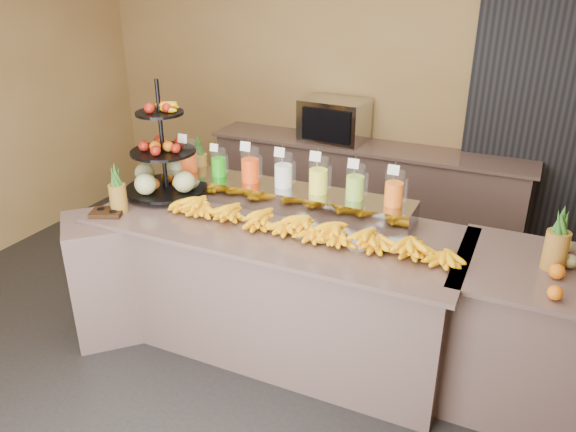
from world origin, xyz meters
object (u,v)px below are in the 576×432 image
Objects in this scene: banana_heap at (302,221)px; fruit_stand at (169,167)px; oven_warmer at (334,120)px; condiment_caddy at (107,213)px; pitcher_tray at (283,197)px.

fruit_stand reaches higher than banana_heap.
banana_heap is 3.41× the size of oven_warmer.
fruit_stand is 4.06× the size of condiment_caddy.
banana_heap is at bearing -23.42° from fruit_stand.
fruit_stand is 1.40× the size of oven_warmer.
condiment_caddy is at bearing -148.39° from pitcher_tray.
condiment_caddy is (-1.03, -0.64, -0.06)m from pitcher_tray.
fruit_stand is at bearing -104.51° from oven_warmer.
pitcher_tray is 3.05× the size of oven_warmer.
banana_heap is 2.43× the size of fruit_stand.
banana_heap reaches higher than pitcher_tray.
oven_warmer reaches higher than pitcher_tray.
fruit_stand reaches higher than oven_warmer.
condiment_caddy is (-1.32, -0.31, -0.06)m from banana_heap.
condiment_caddy is at bearing -104.99° from oven_warmer.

